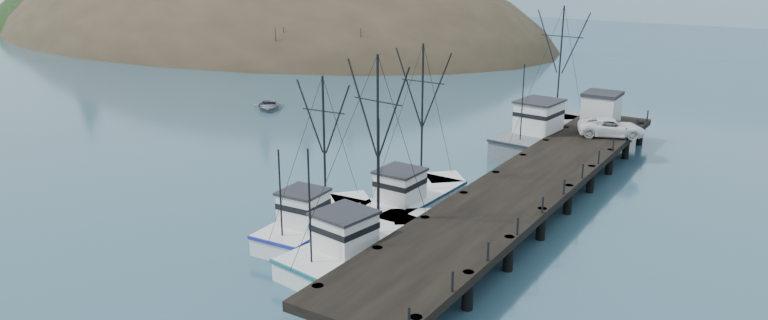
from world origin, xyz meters
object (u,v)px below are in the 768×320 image
trawler_far (413,199)px  work_vessel (548,134)px  trawler_mid (318,222)px  pickup_truck (611,127)px  trawler_near (365,245)px  pier_shed (601,108)px  pier (531,183)px  motorboat (268,109)px

trawler_far → work_vessel: work_vessel is taller
trawler_mid → work_vessel: bearing=79.2°
trawler_mid → pickup_truck: (10.63, 25.66, 1.93)m
trawler_near → pier_shed: trawler_near is taller
trawler_near → pickup_truck: size_ratio=2.20×
pier → trawler_mid: bearing=-128.0°
work_vessel → pier_shed: 5.34m
motorboat → work_vessel: bearing=-36.4°
pier → work_vessel: size_ratio=2.94×
pier_shed → trawler_far: bearing=-104.1°
trawler_far → pickup_truck: 20.69m
pickup_truck → motorboat: (-36.82, -0.95, -2.74)m
trawler_near → pickup_truck: 27.70m
pier → work_vessel: (-4.08, 14.68, -0.46)m
trawler_mid → pier_shed: (8.62, 29.67, 2.60)m
pier_shed → motorboat: size_ratio=0.64×
work_vessel → pier_shed: bearing=42.9°
trawler_mid → trawler_far: trawler_far is taller
trawler_near → trawler_mid: 4.52m
work_vessel → pickup_truck: 5.82m
trawler_mid → trawler_far: bearing=66.7°
pier_shed → motorboat: pier_shed is taller
trawler_near → pier_shed: (4.27, 30.92, 2.60)m
work_vessel → pier: bearing=-74.5°
trawler_mid → pier_shed: size_ratio=3.14×
trawler_mid → trawler_near: bearing=-16.0°
pier → motorboat: pier is taller
trawler_near → work_vessel: size_ratio=0.79×
trawler_near → motorboat: (-30.54, 25.96, -0.82)m
pier_shed → motorboat: 35.32m
trawler_near → motorboat: trawler_near is taller
work_vessel → motorboat: 31.30m
work_vessel → motorboat: size_ratio=3.01×
trawler_near → trawler_far: 7.98m
trawler_near → work_vessel: bearing=88.5°
pier → trawler_far: trawler_far is taller
trawler_far → work_vessel: bearing=83.6°
motorboat → pier: bearing=-59.7°
work_vessel → trawler_mid: bearing=-100.8°
trawler_mid → pickup_truck: 27.85m
pier_shed → pickup_truck: 4.54m
pier → pier_shed: pier_shed is taller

